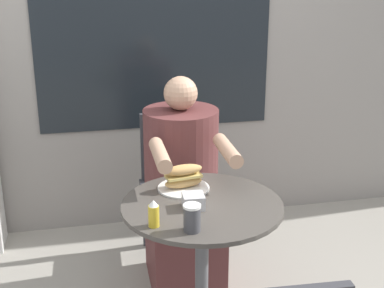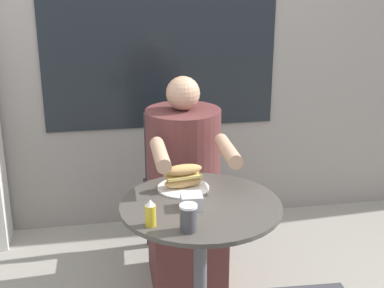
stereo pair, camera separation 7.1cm
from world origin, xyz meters
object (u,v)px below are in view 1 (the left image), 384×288
Objects in this scene: cafe_table at (202,244)px; seated_diner at (183,199)px; sandwich_on_plate at (184,179)px; condiment_bottle at (154,214)px; diner_chair at (172,172)px; drink_cup at (192,218)px.

cafe_table is 0.56m from seated_diner.
condiment_bottle is at bearing -118.97° from sandwich_on_plate.
sandwich_on_plate reaches higher than condiment_bottle.
condiment_bottle is (-0.26, -0.72, 0.29)m from seated_diner.
cafe_table is 6.55× the size of condiment_bottle.
diner_chair is 7.89× the size of drink_cup.
cafe_table is 0.38m from condiment_bottle.
diner_chair reaches higher than sandwich_on_plate.
seated_diner is at bearing 70.51° from condiment_bottle.
sandwich_on_plate is 0.40m from drink_cup.
diner_chair is (0.02, 0.91, -0.02)m from cafe_table.
condiment_bottle is (-0.18, -0.33, 0.01)m from sandwich_on_plate.
drink_cup is at bearing 82.61° from seated_diner.
cafe_table is 0.85× the size of diner_chair.
sandwich_on_plate is (-0.05, 0.17, 0.24)m from cafe_table.
drink_cup is (-0.05, -0.40, 0.01)m from sandwich_on_plate.
condiment_bottle reaches higher than cafe_table.
drink_cup is at bearing -112.11° from cafe_table.
diner_chair is at bearing 88.43° from cafe_table.
cafe_table is 0.91m from diner_chair.
condiment_bottle is at bearing 71.52° from seated_diner.
drink_cup is (-0.12, -0.79, 0.29)m from seated_diner.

